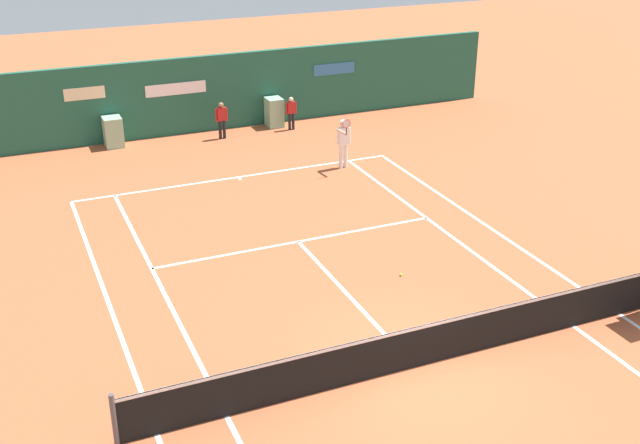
% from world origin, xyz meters
% --- Properties ---
extents(ground_plane, '(80.00, 80.00, 0.01)m').
position_xyz_m(ground_plane, '(-0.00, 0.58, 0.00)').
color(ground_plane, '#B25633').
extents(tennis_net, '(12.10, 0.10, 1.07)m').
position_xyz_m(tennis_net, '(0.00, 0.00, 0.51)').
color(tennis_net, '#4C4C51').
rests_on(tennis_net, ground_plane).
extents(sponsor_back_wall, '(25.00, 1.02, 2.88)m').
position_xyz_m(sponsor_back_wall, '(-0.01, 16.97, 1.39)').
color(sponsor_back_wall, '#1E5642').
rests_on(sponsor_back_wall, ground_plane).
extents(player_on_baseline, '(0.59, 0.74, 1.87)m').
position_xyz_m(player_on_baseline, '(3.54, 11.15, 1.00)').
color(player_on_baseline, white).
rests_on(player_on_baseline, ground_plane).
extents(ball_kid_centre_post, '(0.43, 0.18, 1.29)m').
position_xyz_m(ball_kid_centre_post, '(3.47, 15.78, 0.74)').
color(ball_kid_centre_post, black).
rests_on(ball_kid_centre_post, ground_plane).
extents(ball_kid_right_post, '(0.46, 0.19, 1.39)m').
position_xyz_m(ball_kid_right_post, '(0.71, 15.78, 0.80)').
color(ball_kid_right_post, black).
rests_on(ball_kid_right_post, ground_plane).
extents(tennis_ball_near_service_line, '(0.07, 0.07, 0.07)m').
position_xyz_m(tennis_ball_near_service_line, '(1.61, 3.56, 0.03)').
color(tennis_ball_near_service_line, '#CCE033').
rests_on(tennis_ball_near_service_line, ground_plane).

